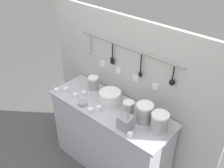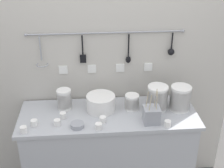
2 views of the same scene
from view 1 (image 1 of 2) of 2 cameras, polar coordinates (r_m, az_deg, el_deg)
name	(u,v)px [view 1 (image 1 of 2)]	position (r m, az deg, el deg)	size (l,w,h in m)	color
ground_plane	(110,164)	(3.39, -0.34, -16.98)	(20.00, 20.00, 0.00)	#514F4C
counter	(110,138)	(3.06, -0.37, -11.58)	(1.43, 0.51, 0.89)	#ADAFB5
back_wall	(128,94)	(2.94, 3.40, -2.27)	(2.23, 0.11, 1.79)	#BCB7AD
bowl_stack_short_front	(145,113)	(2.54, 7.11, -6.35)	(0.17, 0.17, 0.21)	white
bowl_stack_tall_left	(93,84)	(2.98, -4.08, 0.07)	(0.12, 0.12, 0.17)	white
bowl_stack_nested_right	(128,107)	(2.66, 3.60, -5.04)	(0.12, 0.12, 0.13)	white
bowl_stack_wide_centre	(159,123)	(2.45, 10.29, -8.35)	(0.16, 0.16, 0.21)	white
plate_stack	(110,97)	(2.79, -0.41, -2.85)	(0.23, 0.23, 0.13)	white
steel_mixing_bowl	(82,103)	(2.80, -6.44, -4.18)	(0.10, 0.10, 0.04)	#93969E
cutlery_caddy	(125,122)	(2.48, 2.96, -8.29)	(0.12, 0.12, 0.27)	#93969E
cup_back_left	(66,90)	(3.03, -10.00, -1.19)	(0.05, 0.05, 0.05)	white
cup_edge_far	(90,111)	(2.68, -4.73, -5.80)	(0.05, 0.05, 0.05)	white
cup_front_left	(57,90)	(3.03, -11.97, -1.37)	(0.05, 0.05, 0.05)	white
cup_edge_near	(99,108)	(2.71, -2.88, -5.27)	(0.05, 0.05, 0.05)	white
cup_by_caddy	(130,135)	(2.42, 3.93, -11.00)	(0.05, 0.05, 0.05)	white
cup_back_right	(84,93)	(2.93, -6.10, -2.04)	(0.05, 0.05, 0.05)	white
cup_front_right	(75,96)	(2.91, -7.97, -2.55)	(0.05, 0.05, 0.05)	white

